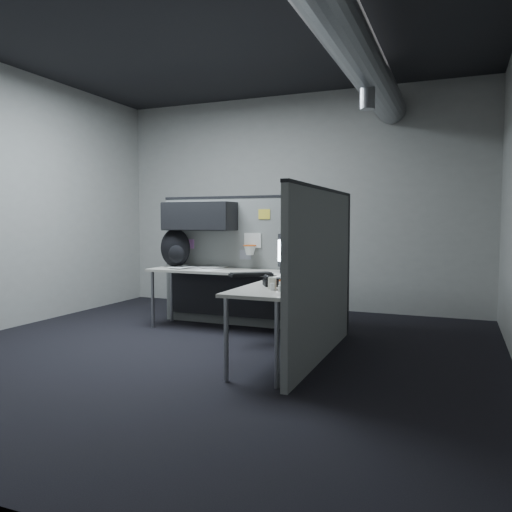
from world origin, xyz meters
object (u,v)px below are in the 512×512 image
at_px(keyboard, 251,274).
at_px(backpack, 176,248).
at_px(phone, 273,282).
at_px(monitor, 301,254).
at_px(desk, 250,284).

xyz_separation_m(keyboard, backpack, (-1.29, 0.60, 0.22)).
bearing_deg(phone, monitor, 73.59).
distance_m(phone, backpack, 2.18).
height_order(monitor, phone, monitor).
bearing_deg(desk, keyboard, -64.06).
distance_m(desk, keyboard, 0.29).
xyz_separation_m(desk, monitor, (0.55, 0.17, 0.35)).
distance_m(keyboard, backpack, 1.44).
bearing_deg(backpack, desk, -33.75).
bearing_deg(keyboard, monitor, 46.57).
bearing_deg(desk, monitor, 16.86).
xyz_separation_m(monitor, backpack, (-1.73, 0.20, 0.01)).
bearing_deg(desk, backpack, 162.64).
bearing_deg(keyboard, backpack, 159.81).
distance_m(desk, monitor, 0.67).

